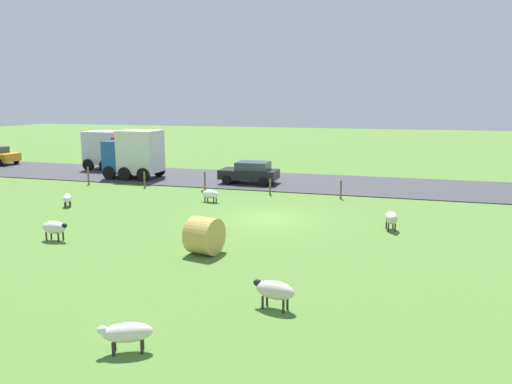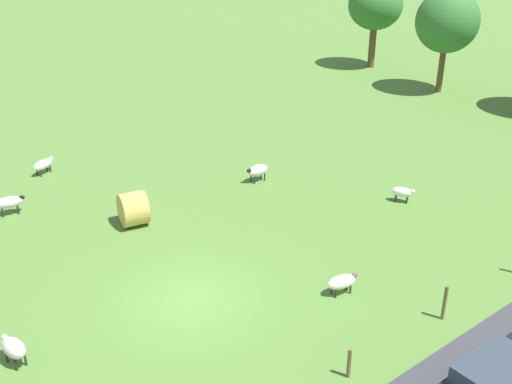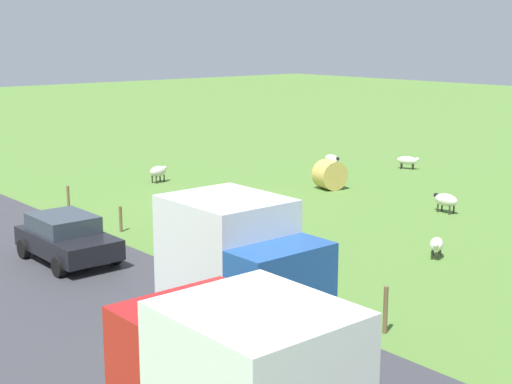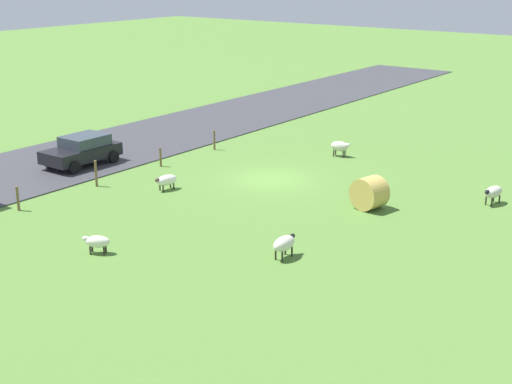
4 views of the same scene
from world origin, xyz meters
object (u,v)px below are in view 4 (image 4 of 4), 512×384
object	(u,v)px
sheep_2	(97,242)
hay_bale_0	(369,193)
sheep_1	(493,192)
sheep_5	(284,244)
sheep_0	(340,146)
car_1	(82,150)
sheep_4	(166,180)

from	to	relation	value
sheep_2	hay_bale_0	world-z (taller)	hay_bale_0
sheep_1	sheep_5	bearing A→B (deg)	69.46
sheep_2	hay_bale_0	bearing A→B (deg)	-118.00
sheep_0	car_1	size ratio (longest dim) A/B	0.29
sheep_2	hay_bale_0	xyz separation A→B (m)	(-5.57, -10.47, 0.24)
sheep_0	hay_bale_0	bearing A→B (deg)	128.69
sheep_5	hay_bale_0	distance (m)	6.72
sheep_2	car_1	size ratio (longest dim) A/B	0.26
sheep_1	sheep_2	bearing A→B (deg)	55.89
sheep_0	hay_bale_0	distance (m)	8.79
sheep_0	sheep_1	world-z (taller)	sheep_0
sheep_0	sheep_2	xyz separation A→B (m)	(0.07, 17.33, -0.10)
sheep_5	hay_bale_0	bearing A→B (deg)	-88.63
sheep_2	sheep_5	size ratio (longest dim) A/B	0.86
sheep_4	car_1	world-z (taller)	car_1
hay_bale_0	car_1	bearing A→B (deg)	10.43
sheep_2	sheep_5	world-z (taller)	sheep_5
hay_bale_0	car_1	xyz separation A→B (m)	(15.36, 2.83, 0.15)
sheep_0	sheep_2	size ratio (longest dim) A/B	1.11
sheep_5	car_1	bearing A→B (deg)	-14.05
sheep_2	sheep_1	bearing A→B (deg)	-124.11
sheep_1	sheep_5	world-z (taller)	sheep_5
sheep_0	sheep_4	distance (m)	10.71
car_1	hay_bale_0	bearing A→B (deg)	-169.57
car_1	sheep_1	bearing A→B (deg)	-161.19
sheep_5	hay_bale_0	world-z (taller)	hay_bale_0
sheep_2	sheep_4	size ratio (longest dim) A/B	0.84
sheep_5	hay_bale_0	xyz separation A→B (m)	(0.16, -6.71, 0.15)
sheep_1	car_1	world-z (taller)	car_1
sheep_2	sheep_5	xyz separation A→B (m)	(-5.73, -3.76, 0.09)
sheep_0	car_1	bearing A→B (deg)	44.47
sheep_0	sheep_1	size ratio (longest dim) A/B	0.88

